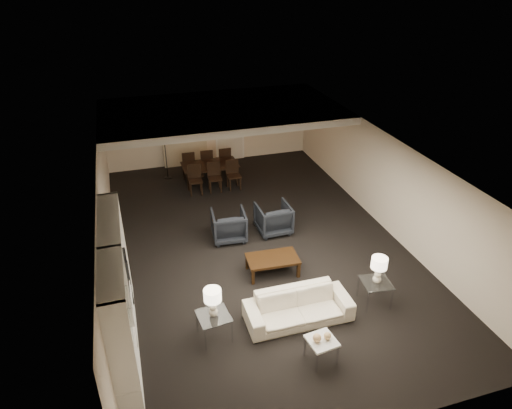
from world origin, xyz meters
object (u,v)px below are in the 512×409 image
object	(u,v)px
table_lamp_right	(378,270)
vase_blue	(122,347)
armchair_left	(229,225)
chair_fl	(188,164)
pendant_light	(232,126)
table_lamp_left	(213,303)
sofa	(298,307)
side_table_left	(214,326)
dining_table	(211,174)
floor_speaker	(127,287)
chair_nr	(234,175)
armchair_right	(273,218)
chair_fm	(206,162)
side_table_right	(375,292)
chair_nm	(215,178)
coffee_table	(272,265)
vase_amber	(116,289)
floor_lamp	(166,154)
television	(120,281)
marble_table	(321,350)
chair_nl	(195,180)
chair_fr	(224,159)

from	to	relation	value
table_lamp_right	vase_blue	distance (m)	5.10
armchair_left	chair_fl	bearing A→B (deg)	-79.58
pendant_light	table_lamp_left	bearing A→B (deg)	-107.37
sofa	table_lamp_right	size ratio (longest dim) A/B	3.53
side_table_left	dining_table	distance (m)	6.84
table_lamp_right	vase_blue	size ratio (longest dim) A/B	3.22
floor_speaker	chair_nr	distance (m)	5.90
armchair_right	chair_fm	bearing A→B (deg)	-77.77
side_table_right	chair_nm	size ratio (longest dim) A/B	0.63
coffee_table	chair_fm	world-z (taller)	chair_fm
side_table_left	vase_blue	bearing A→B (deg)	-149.48
table_lamp_right	armchair_right	bearing A→B (deg)	108.43
armchair_right	vase_amber	bearing A→B (deg)	40.28
floor_lamp	television	bearing A→B (deg)	-103.82
television	floor_lamp	distance (m)	6.83
vase_amber	chair_fl	size ratio (longest dim) A/B	0.17
sofa	armchair_left	distance (m)	3.36
marble_table	chair_nl	size ratio (longest dim) A/B	0.53
floor_speaker	chair_nm	bearing A→B (deg)	82.63
chair_nr	chair_fr	bearing A→B (deg)	89.29
chair_nl	chair_fl	distance (m)	1.30
television	armchair_left	bearing A→B (deg)	-47.28
vase_amber	vase_blue	bearing A→B (deg)	-90.00
vase_blue	chair_nm	distance (m)	7.63
floor_speaker	chair_nl	size ratio (longest dim) A/B	1.30
armchair_right	chair_fl	distance (m)	4.35
floor_lamp	floor_speaker	bearing A→B (deg)	-104.05
side_table_right	marble_table	bearing A→B (deg)	-147.09
table_lamp_right	television	size ratio (longest dim) A/B	0.51
table_lamp_left	floor_speaker	distance (m)	1.97
armchair_right	chair_fm	distance (m)	4.17
table_lamp_left	side_table_right	bearing A→B (deg)	0.00
chair_fm	dining_table	bearing A→B (deg)	92.88
side_table_left	vase_amber	xyz separation A→B (m)	(-1.60, -0.14, 1.37)
chair_nm	chair_fm	size ratio (longest dim) A/B	1.00
table_lamp_left	chair_fr	size ratio (longest dim) A/B	0.66
table_lamp_left	pendant_light	bearing A→B (deg)	72.63
coffee_table	table_lamp_left	distance (m)	2.42
table_lamp_left	armchair_right	bearing A→B (deg)	55.12
armchair_right	table_lamp_right	xyz separation A→B (m)	(1.10, -3.30, 0.45)
television	table_lamp_right	bearing A→B (deg)	-99.49
chair_nl	armchair_right	bearing A→B (deg)	-56.68
marble_table	television	size ratio (longest dim) A/B	0.41
coffee_table	chair_nm	size ratio (longest dim) A/B	1.27
vase_blue	chair_fl	bearing A→B (deg)	74.23
floor_speaker	chair_fm	bearing A→B (deg)	88.27
television	chair_fr	bearing A→B (deg)	-28.30
side_table_left	dining_table	world-z (taller)	dining_table
side_table_right	vase_amber	world-z (taller)	vase_amber
sofa	chair_fl	size ratio (longest dim) A/B	2.31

